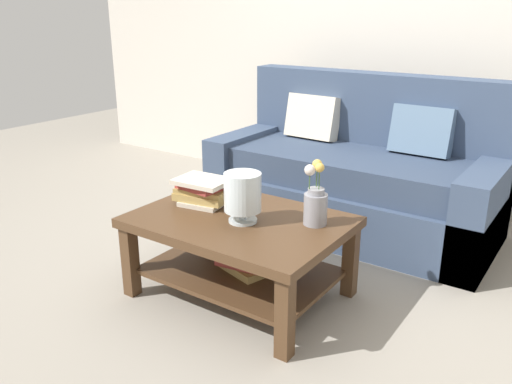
# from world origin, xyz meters

# --- Properties ---
(ground_plane) EXTENTS (10.00, 10.00, 0.00)m
(ground_plane) POSITION_xyz_m (0.00, 0.00, 0.00)
(ground_plane) COLOR gray
(back_wall) EXTENTS (6.40, 0.12, 2.70)m
(back_wall) POSITION_xyz_m (0.00, 1.65, 1.35)
(back_wall) COLOR beige
(back_wall) RESTS_ON ground
(couch) EXTENTS (1.94, 0.90, 1.06)m
(couch) POSITION_xyz_m (0.11, 0.85, 0.36)
(couch) COLOR #384760
(couch) RESTS_ON ground
(coffee_table) EXTENTS (1.09, 0.78, 0.45)m
(coffee_table) POSITION_xyz_m (0.02, -0.41, 0.32)
(coffee_table) COLOR #4C331E
(coffee_table) RESTS_ON ground
(book_stack_main) EXTENTS (0.33, 0.26, 0.15)m
(book_stack_main) POSITION_xyz_m (-0.27, -0.36, 0.53)
(book_stack_main) COLOR beige
(book_stack_main) RESTS_ON coffee_table
(glass_hurricane_vase) EXTENTS (0.19, 0.19, 0.26)m
(glass_hurricane_vase) POSITION_xyz_m (0.06, -0.44, 0.60)
(glass_hurricane_vase) COLOR silver
(glass_hurricane_vase) RESTS_ON coffee_table
(flower_pitcher) EXTENTS (0.12, 0.12, 0.33)m
(flower_pitcher) POSITION_xyz_m (0.38, -0.26, 0.57)
(flower_pitcher) COLOR gray
(flower_pitcher) RESTS_ON coffee_table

